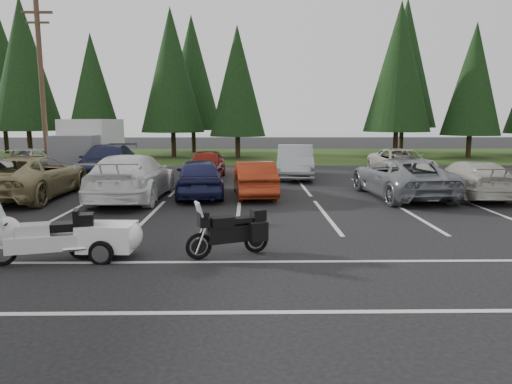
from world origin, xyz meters
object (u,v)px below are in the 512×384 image
object	(u,v)px
cargo_trailer	(108,240)
car_near_5	(254,179)
car_near_7	(471,179)
car_near_3	(132,177)
utility_pole	(42,84)
car_near_6	(401,177)
touring_motorcycle	(42,232)
car_far_2	(206,164)
box_truck	(87,146)
adventure_motorcycle	(228,228)
car_near_2	(31,177)
car_far_0	(21,163)
car_far_4	(401,163)
car_near_4	(200,177)
car_far_1	(107,162)
car_far_3	(295,162)

from	to	relation	value
cargo_trailer	car_near_5	bearing A→B (deg)	70.44
car_near_7	car_near_3	bearing A→B (deg)	5.29
utility_pole	car_near_7	distance (m)	21.07
car_near_5	car_near_6	distance (m)	5.55
cargo_trailer	car_near_3	bearing A→B (deg)	102.67
car_near_5	touring_motorcycle	xyz separation A→B (m)	(-4.43, -8.17, -0.02)
touring_motorcycle	car_far_2	bearing A→B (deg)	65.50
car_far_2	utility_pole	bearing A→B (deg)	166.24
box_truck	car_near_7	world-z (taller)	box_truck
adventure_motorcycle	car_near_6	bearing A→B (deg)	28.42
car_near_7	adventure_motorcycle	size ratio (longest dim) A/B	2.30
car_near_3	touring_motorcycle	bearing A→B (deg)	90.92
car_near_2	car_far_0	bearing A→B (deg)	-60.94
car_near_2	car_near_3	size ratio (longest dim) A/B	1.00
car_far_2	car_far_4	xyz separation A→B (m)	(9.84, 0.70, -0.01)
car_near_3	car_near_6	bearing A→B (deg)	-176.81
car_near_4	cargo_trailer	bearing A→B (deg)	76.24
car_near_6	utility_pole	bearing A→B (deg)	-30.01
box_truck	utility_pole	bearing A→B (deg)	-165.96
car_far_0	car_far_1	size ratio (longest dim) A/B	0.90
car_near_4	car_far_3	xyz separation A→B (m)	(4.18, 5.44, 0.07)
car_near_6	touring_motorcycle	xyz separation A→B (m)	(-9.97, -7.89, -0.09)
box_truck	car_far_3	size ratio (longest dim) A/B	1.14
box_truck	car_far_3	xyz separation A→B (m)	(11.15, -2.41, -0.64)
box_truck	car_far_2	bearing A→B (deg)	-22.40
utility_pole	car_near_4	xyz separation A→B (m)	(8.97, -7.35, -3.95)
box_truck	cargo_trailer	world-z (taller)	box_truck
car_far_0	adventure_motorcycle	distance (m)	17.47
car_far_1	car_far_2	size ratio (longest dim) A/B	1.37
car_near_3	cargo_trailer	distance (m)	7.25
car_far_3	touring_motorcycle	distance (m)	15.07
car_far_3	car_far_4	bearing A→B (deg)	8.68
car_far_1	car_far_3	size ratio (longest dim) A/B	1.16
cargo_trailer	car_far_2	bearing A→B (deg)	88.55
adventure_motorcycle	box_truck	bearing A→B (deg)	96.39
utility_pole	car_near_6	distance (m)	18.66
car_near_7	car_far_1	distance (m)	16.18
car_far_1	car_near_7	bearing A→B (deg)	-23.37
car_near_2	cargo_trailer	size ratio (longest dim) A/B	3.51
car_far_0	adventure_motorcycle	bearing A→B (deg)	-52.19
car_near_6	car_far_2	distance (m)	9.46
utility_pole	car_near_4	size ratio (longest dim) A/B	2.06
car_near_2	car_near_4	xyz separation A→B (m)	(6.26, 0.28, -0.06)
car_near_7	car_far_0	world-z (taller)	car_far_0
car_near_6	adventure_motorcycle	xyz separation A→B (m)	(-6.19, -7.47, -0.11)
car_near_5	adventure_motorcycle	xyz separation A→B (m)	(-0.64, -7.75, -0.04)
car_near_2	car_far_3	distance (m)	11.90
car_near_4	car_near_7	world-z (taller)	car_near_4
car_near_6	car_far_4	world-z (taller)	car_near_6
box_truck	car_far_1	size ratio (longest dim) A/B	0.98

